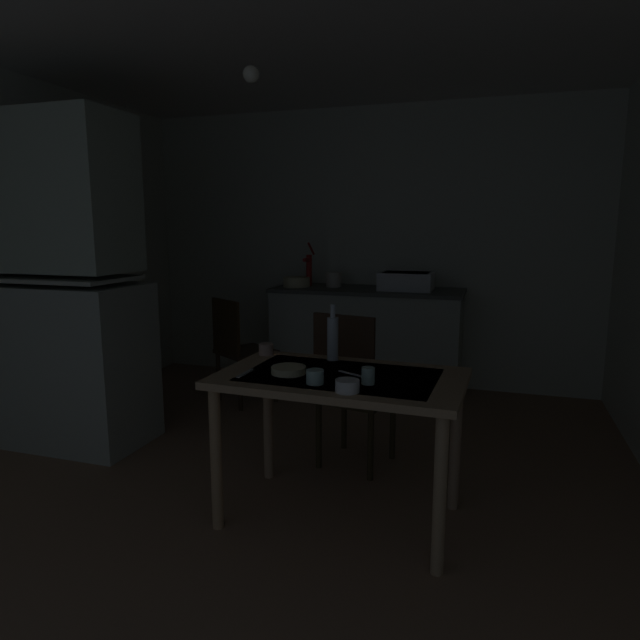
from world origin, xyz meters
TOP-DOWN VIEW (x-y plane):
  - ground_plane at (0.00, 0.00)m, footprint 5.40×5.40m
  - wall_back at (0.00, 2.25)m, footprint 4.22×0.10m
  - ceiling_slab at (0.00, 0.00)m, footprint 4.22×4.50m
  - hutch_cabinet at (-1.53, 0.16)m, footprint 1.02×0.58m
  - counter_cabinet at (0.11, 1.88)m, footprint 1.63×0.64m
  - sink_basin at (0.44, 1.88)m, footprint 0.44×0.34m
  - hand_pump at (-0.44, 1.92)m, footprint 0.05×0.27m
  - mixing_bowl_counter at (-0.52, 1.83)m, footprint 0.24×0.24m
  - stoneware_crock at (-0.20, 1.92)m, footprint 0.14×0.14m
  - dining_table at (0.47, -0.27)m, footprint 1.20×0.74m
  - chair_far_side at (0.38, 0.31)m, footprint 0.47×0.47m
  - chair_by_counter at (-0.80, 1.22)m, footprint 0.55×0.55m
  - serving_bowl_wide at (0.57, -0.53)m, footprint 0.11×0.11m
  - soup_bowl_small at (0.22, -0.32)m, footprint 0.17×0.17m
  - teacup_cream at (0.63, -0.38)m, footprint 0.06×0.06m
  - mug_dark at (0.40, -0.45)m, footprint 0.08×0.08m
  - teacup_mint at (-0.03, -0.00)m, footprint 0.08×0.08m
  - glass_bottle at (0.35, -0.00)m, footprint 0.06×0.06m
  - table_knife at (0.53, -0.25)m, footprint 0.17×0.10m
  - teaspoon_near_bowl at (0.02, -0.39)m, footprint 0.02×0.16m
  - pendant_bulb at (0.00, -0.20)m, footprint 0.08×0.08m

SIDE VIEW (x-z plane):
  - ground_plane at x=0.00m, z-range 0.00..0.00m
  - counter_cabinet at x=0.11m, z-range 0.00..0.91m
  - chair_by_counter at x=-0.80m, z-range 0.03..0.90m
  - chair_far_side at x=0.38m, z-range 0.02..0.97m
  - dining_table at x=0.47m, z-range 0.27..1.01m
  - table_knife at x=0.53m, z-range 0.74..0.75m
  - teaspoon_near_bowl at x=0.02m, z-range 0.74..0.75m
  - soup_bowl_small at x=0.22m, z-range 0.74..0.77m
  - serving_bowl_wide at x=0.57m, z-range 0.74..0.80m
  - teacup_mint at x=-0.03m, z-range 0.74..0.80m
  - mug_dark at x=0.40m, z-range 0.74..0.81m
  - teacup_cream at x=0.63m, z-range 0.74..0.82m
  - glass_bottle at x=0.35m, z-range 0.71..1.01m
  - mixing_bowl_counter at x=-0.52m, z-range 0.91..1.00m
  - stoneware_crock at x=-0.20m, z-range 0.91..1.04m
  - sink_basin at x=0.44m, z-range 0.91..1.06m
  - hutch_cabinet at x=-1.53m, z-range -0.07..2.07m
  - hand_pump at x=-0.44m, z-range 0.88..1.27m
  - wall_back at x=0.00m, z-range 0.00..2.49m
  - pendant_bulb at x=0.00m, z-range 2.12..2.20m
  - ceiling_slab at x=0.00m, z-range 2.49..2.59m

